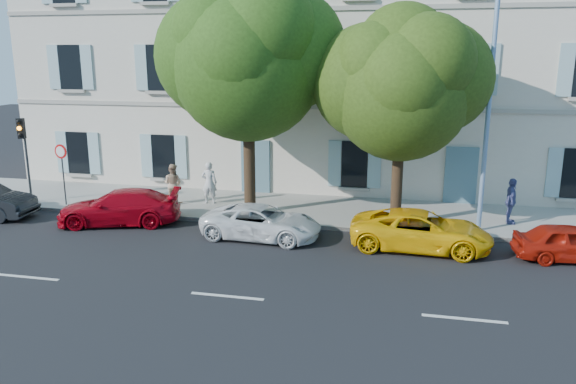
% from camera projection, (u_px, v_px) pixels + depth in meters
% --- Properties ---
extents(ground, '(90.00, 90.00, 0.00)m').
position_uv_depth(ground, '(266.00, 247.00, 18.56)').
color(ground, black).
extents(sidewalk, '(36.00, 4.50, 0.15)m').
position_uv_depth(sidewalk, '(294.00, 209.00, 22.76)').
color(sidewalk, '#A09E96').
rests_on(sidewalk, ground).
extents(kerb, '(36.00, 0.16, 0.16)m').
position_uv_depth(kerb, '(281.00, 224.00, 20.70)').
color(kerb, '#9E998E').
rests_on(kerb, ground).
extents(building, '(28.00, 7.00, 12.00)m').
position_uv_depth(building, '(319.00, 58.00, 26.79)').
color(building, beige).
rests_on(building, ground).
extents(car_red_coupe, '(4.80, 2.97, 1.30)m').
position_uv_depth(car_red_coupe, '(119.00, 207.00, 20.90)').
color(car_red_coupe, '#A70412').
rests_on(car_red_coupe, ground).
extents(car_white_coupe, '(4.23, 2.16, 1.14)m').
position_uv_depth(car_white_coupe, '(262.00, 222.00, 19.31)').
color(car_white_coupe, white).
rests_on(car_white_coupe, ground).
extents(car_yellow_supercar, '(4.61, 2.27, 1.26)m').
position_uv_depth(car_yellow_supercar, '(421.00, 230.00, 18.22)').
color(car_yellow_supercar, yellow).
rests_on(car_yellow_supercar, ground).
extents(car_red_hatchback, '(3.49, 1.74, 1.14)m').
position_uv_depth(car_red_hatchback, '(571.00, 243.00, 17.21)').
color(car_red_hatchback, '#AE190A').
rests_on(car_red_hatchback, ground).
extents(tree_left, '(5.67, 5.67, 8.78)m').
position_uv_depth(tree_left, '(248.00, 65.00, 20.64)').
color(tree_left, '#3A2819').
rests_on(tree_left, sidewalk).
extents(tree_right, '(4.86, 4.86, 7.48)m').
position_uv_depth(tree_right, '(401.00, 91.00, 19.32)').
color(tree_right, '#3A2819').
rests_on(tree_right, sidewalk).
extents(traffic_light, '(0.32, 0.40, 3.53)m').
position_uv_depth(traffic_light, '(23.00, 142.00, 22.90)').
color(traffic_light, '#383A3D').
rests_on(traffic_light, sidewalk).
extents(road_sign, '(0.58, 0.12, 2.52)m').
position_uv_depth(road_sign, '(62.00, 161.00, 22.71)').
color(road_sign, '#383A3D').
rests_on(road_sign, sidewalk).
extents(street_lamp, '(0.38, 1.75, 8.15)m').
position_uv_depth(street_lamp, '(490.00, 99.00, 18.55)').
color(street_lamp, '#7293BF').
rests_on(street_lamp, sidewalk).
extents(pedestrian_a, '(0.68, 0.49, 1.75)m').
position_uv_depth(pedestrian_a, '(209.00, 183.00, 23.16)').
color(pedestrian_a, silver).
rests_on(pedestrian_a, sidewalk).
extents(pedestrian_b, '(0.87, 0.72, 1.66)m').
position_uv_depth(pedestrian_b, '(173.00, 184.00, 23.21)').
color(pedestrian_b, tan).
rests_on(pedestrian_b, sidewalk).
extents(pedestrian_c, '(0.47, 1.01, 1.69)m').
position_uv_depth(pedestrian_c, '(511.00, 201.00, 20.41)').
color(pedestrian_c, '#4C528C').
rests_on(pedestrian_c, sidewalk).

